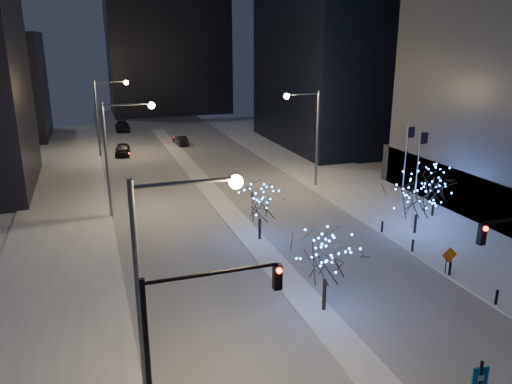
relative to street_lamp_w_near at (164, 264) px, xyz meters
name	(u,v)px	position (x,y,z in m)	size (l,w,h in m)	color
road	(203,183)	(8.94, 33.00, -6.49)	(20.00, 130.00, 0.02)	#ABB0BA
median	(215,196)	(8.94, 28.00, -6.42)	(2.00, 80.00, 0.15)	white
east_sidewalk	(404,211)	(23.94, 18.00, -6.42)	(10.00, 90.00, 0.15)	white
west_sidewalk	(60,253)	(-5.06, 18.00, -6.42)	(8.00, 90.00, 0.15)	white
horizon_block	(166,8)	(14.94, 90.00, 14.50)	(24.00, 14.00, 42.00)	black
street_lamp_w_near	(164,264)	(0.00, 0.00, 0.00)	(4.40, 0.56, 10.00)	#595E66
street_lamp_w_mid	(118,143)	(0.00, 25.00, 0.00)	(4.40, 0.56, 10.00)	#595E66
street_lamp_w_far	(105,107)	(0.00, 50.00, 0.00)	(4.40, 0.56, 10.00)	#595E66
street_lamp_east	(309,126)	(19.02, 28.00, -0.05)	(3.90, 0.56, 10.00)	#595E66
traffic_signal_west	(189,328)	(0.50, -2.00, -1.74)	(5.26, 0.43, 7.00)	black
flagpoles	(411,169)	(22.30, 15.25, -1.70)	(1.35, 2.60, 8.00)	silver
bollards	(430,256)	(19.14, 8.00, -5.90)	(0.16, 12.16, 0.90)	black
car_near	(123,150)	(1.81, 49.71, -5.70)	(1.90, 4.71, 1.61)	black
car_mid	(180,140)	(10.44, 54.37, -5.84)	(1.40, 4.00, 1.32)	black
car_far	(122,126)	(3.27, 69.19, -5.68)	(2.30, 5.67, 1.64)	black
holiday_tree_median_near	(326,257)	(9.44, 4.71, -3.10)	(4.48, 4.48, 4.92)	black
holiday_tree_median_far	(260,203)	(9.44, 15.81, -3.40)	(4.46, 4.46, 4.54)	black
holiday_tree_plaza_near	(418,197)	(21.53, 13.05, -3.35)	(4.96, 4.96, 4.78)	black
holiday_tree_plaza_far	(436,183)	(25.50, 16.03, -3.43)	(3.52, 3.52, 4.49)	black
construction_sign	(449,257)	(19.24, 6.30, -5.25)	(1.11, 0.15, 1.83)	black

